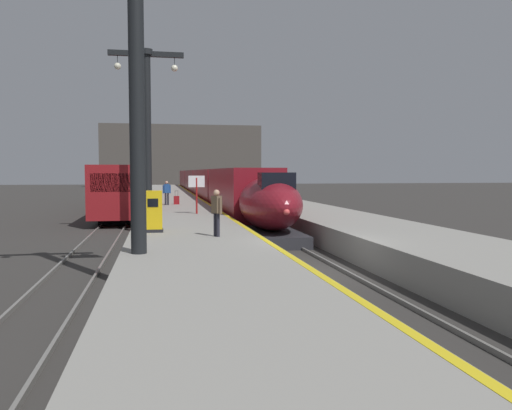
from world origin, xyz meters
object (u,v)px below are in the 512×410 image
at_px(highspeed_train_main, 207,185).
at_px(ticket_machine_yellow, 153,213).
at_px(rolling_suitcase, 177,200).
at_px(station_column_near, 138,38).
at_px(passenger_mid_platform, 217,209).
at_px(departure_info_board, 197,187).
at_px(passenger_near_edge, 167,191).
at_px(regional_train_adjacent, 128,185).
at_px(station_column_mid, 147,115).

relative_size(highspeed_train_main, ticket_machine_yellow, 47.24).
relative_size(rolling_suitcase, ticket_machine_yellow, 0.61).
xyz_separation_m(station_column_near, passenger_mid_platform, (2.56, 3.47, -5.05)).
bearing_deg(departure_info_board, passenger_near_edge, 100.48).
bearing_deg(regional_train_adjacent, station_column_near, -86.27).
bearing_deg(highspeed_train_main, departure_info_board, -96.32).
bearing_deg(station_column_mid, regional_train_adjacent, 96.08).
relative_size(station_column_mid, ticket_machine_yellow, 5.56).
bearing_deg(passenger_near_edge, departure_info_board, -79.52).
distance_m(station_column_mid, passenger_mid_platform, 11.61).
distance_m(highspeed_train_main, departure_info_board, 29.53).
distance_m(regional_train_adjacent, passenger_mid_platform, 31.45).
height_order(station_column_near, rolling_suitcase, station_column_near).
xyz_separation_m(passenger_near_edge, departure_info_board, (1.51, -8.16, 0.52)).
height_order(station_column_mid, ticket_machine_yellow, station_column_mid).
bearing_deg(station_column_mid, station_column_near, -89.78).
height_order(station_column_near, station_column_mid, station_column_near).
height_order(regional_train_adjacent, departure_info_board, regional_train_adjacent).
relative_size(passenger_near_edge, departure_info_board, 0.80).
bearing_deg(rolling_suitcase, passenger_mid_platform, -87.68).
xyz_separation_m(regional_train_adjacent, station_column_mid, (2.20, -20.65, 4.30)).
xyz_separation_m(passenger_mid_platform, ticket_machine_yellow, (-2.26, 1.88, -0.25)).
height_order(station_column_near, ticket_machine_yellow, station_column_near).
distance_m(regional_train_adjacent, station_column_near, 34.98).
bearing_deg(ticket_machine_yellow, station_column_mid, 92.35).
bearing_deg(regional_train_adjacent, departure_info_board, -76.79).
xyz_separation_m(station_column_near, station_column_mid, (-0.05, 13.90, -0.67)).
relative_size(regional_train_adjacent, station_column_mid, 4.11).
distance_m(highspeed_train_main, station_column_near, 43.93).
relative_size(passenger_mid_platform, departure_info_board, 0.80).
xyz_separation_m(regional_train_adjacent, station_column_near, (2.25, -34.55, 4.96)).
height_order(passenger_near_edge, passenger_mid_platform, same).
bearing_deg(rolling_suitcase, regional_train_adjacent, 108.70).
bearing_deg(ticket_machine_yellow, departure_info_board, 74.95).
bearing_deg(regional_train_adjacent, passenger_mid_platform, -81.20).
relative_size(passenger_near_edge, passenger_mid_platform, 1.00).
bearing_deg(regional_train_adjacent, station_column_mid, -83.92).
height_order(highspeed_train_main, rolling_suitcase, highspeed_train_main).
bearing_deg(highspeed_train_main, station_column_near, -97.70).
bearing_deg(station_column_mid, rolling_suitcase, 78.14).
distance_m(station_column_mid, passenger_near_edge, 9.33).
xyz_separation_m(highspeed_train_main, ticket_machine_yellow, (-5.55, -37.89, -0.18)).
bearing_deg(station_column_mid, passenger_mid_platform, -75.94).
distance_m(regional_train_adjacent, station_column_mid, 21.21).
bearing_deg(ticket_machine_yellow, regional_train_adjacent, 94.99).
relative_size(highspeed_train_main, station_column_mid, 8.49).
bearing_deg(highspeed_train_main, passenger_near_edge, -102.67).
xyz_separation_m(regional_train_adjacent, passenger_near_edge, (3.34, -12.50, -0.09)).
bearing_deg(station_column_near, regional_train_adjacent, 93.73).
height_order(highspeed_train_main, regional_train_adjacent, regional_train_adjacent).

